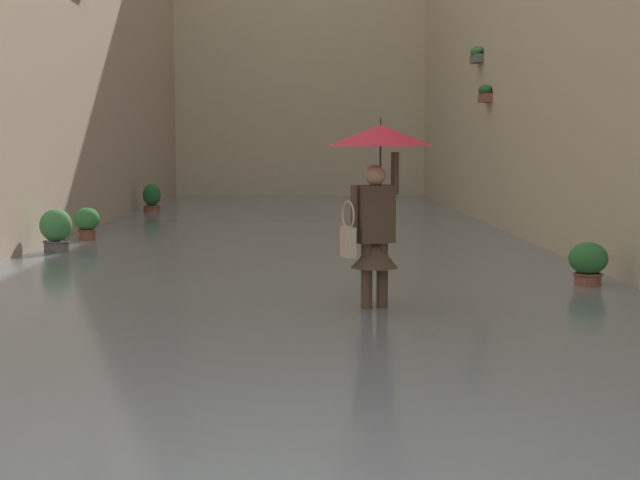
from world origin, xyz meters
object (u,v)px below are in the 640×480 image
Objects in this scene: potted_plant_far_left at (588,265)px; potted_plant_far_right at (56,232)px; potted_plant_near_right at (152,200)px; potted_plant_mid_right at (87,224)px; person_wading at (378,176)px.

potted_plant_far_right reaches higher than potted_plant_far_left.
potted_plant_mid_right is (-0.04, 7.50, -0.02)m from potted_plant_near_right.
potted_plant_far_right is 1.96m from potted_plant_mid_right.
potted_plant_near_right is 1.32× the size of potted_plant_far_left.
potted_plant_near_right is at bearing -60.72° from potted_plant_far_left.
potted_plant_near_right reaches higher than potted_plant_mid_right.
person_wading is 2.48× the size of potted_plant_near_right.
potted_plant_near_right is 15.16m from potted_plant_far_left.
potted_plant_mid_right is (4.69, -7.36, -1.08)m from person_wading.
potted_plant_near_right is at bearing -90.04° from potted_plant_far_right.
potted_plant_far_right is at bearing 89.96° from potted_plant_near_right.
potted_plant_far_left is 9.33m from potted_plant_mid_right.
person_wading reaches higher than potted_plant_far_left.
person_wading is at bearing 131.25° from potted_plant_far_right.
potted_plant_mid_right is (-0.05, -1.96, -0.03)m from potted_plant_far_right.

